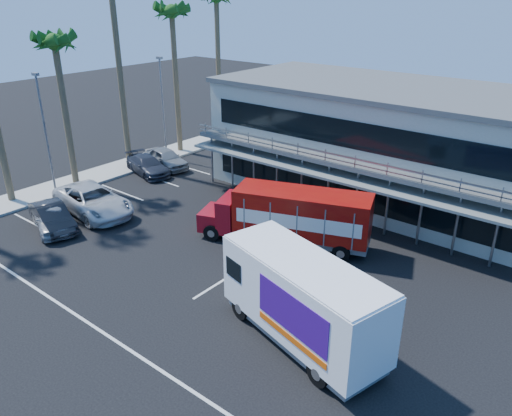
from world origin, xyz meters
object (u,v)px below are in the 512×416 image
Objects in this scene: parked_car_a at (52,217)px; parked_car_b at (52,217)px; red_truck at (290,215)px; white_van at (303,300)px.

parked_car_b is at bearing 22.03° from parked_car_a.
red_truck is 1.23× the size of white_van.
parked_car_b is (0.00, 0.03, -0.03)m from parked_car_a.
parked_car_a is at bearing -169.11° from red_truck.
white_van is at bearing -65.68° from parked_car_a.
parked_car_b is at bearing -162.56° from white_van.
red_truck is 2.13× the size of parked_car_a.
parked_car_a reaches higher than parked_car_b.
red_truck is 8.16m from white_van.
white_van reaches higher than parked_car_b.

